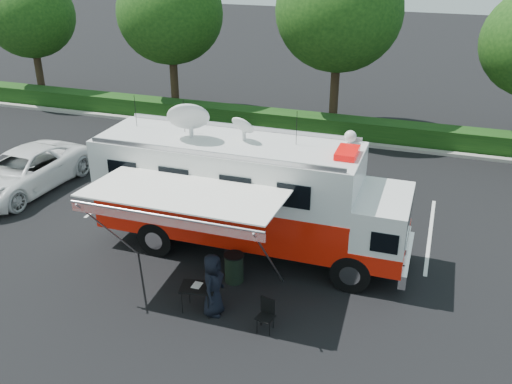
% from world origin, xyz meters
% --- Properties ---
extents(ground_plane, '(120.00, 120.00, 0.00)m').
position_xyz_m(ground_plane, '(0.00, 0.00, 0.00)').
color(ground_plane, black).
rests_on(ground_plane, ground).
extents(back_border, '(60.00, 6.14, 8.87)m').
position_xyz_m(back_border, '(1.14, 12.90, 5.00)').
color(back_border, '#9E998E').
rests_on(back_border, ground_plane).
extents(stall_lines, '(24.12, 5.50, 0.01)m').
position_xyz_m(stall_lines, '(-0.50, 3.00, 0.00)').
color(stall_lines, silver).
rests_on(stall_lines, ground_plane).
extents(command_truck, '(9.87, 2.71, 4.74)m').
position_xyz_m(command_truck, '(-0.09, -0.00, 2.03)').
color(command_truck, black).
rests_on(command_truck, ground_plane).
extents(awning, '(5.39, 2.77, 3.25)m').
position_xyz_m(awning, '(-0.97, -2.82, 3.05)').
color(awning, white).
rests_on(awning, ground_plane).
extents(white_suv, '(3.12, 6.01, 1.62)m').
position_xyz_m(white_suv, '(-10.15, 1.57, 0.00)').
color(white_suv, white).
rests_on(white_suv, ground_plane).
extents(person, '(0.62, 0.92, 1.82)m').
position_xyz_m(person, '(0.11, -3.44, 0.00)').
color(person, black).
rests_on(person, ground_plane).
extents(folding_table, '(1.06, 0.85, 0.80)m').
position_xyz_m(folding_table, '(-0.32, -3.49, 0.75)').
color(folding_table, black).
rests_on(folding_table, ground_plane).
extents(folding_chair, '(0.52, 0.54, 0.89)m').
position_xyz_m(folding_chair, '(1.67, -3.62, 0.53)').
color(folding_chair, black).
rests_on(folding_chair, ground_plane).
extents(trash_bin, '(0.61, 0.61, 0.90)m').
position_xyz_m(trash_bin, '(0.09, -1.81, 0.45)').
color(trash_bin, black).
rests_on(trash_bin, ground_plane).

